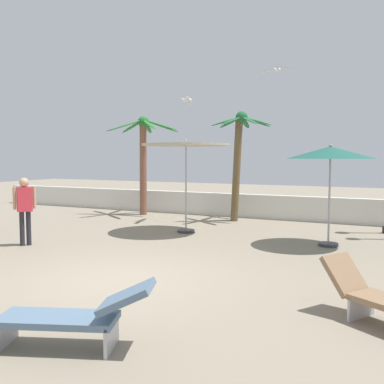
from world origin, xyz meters
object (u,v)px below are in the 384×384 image
at_px(guest_0, 25,204).
at_px(seagull_1, 277,69).
at_px(palm_tree_1, 239,150).
at_px(patio_umbrella_0, 330,154).
at_px(lounge_chair_0, 76,315).
at_px(seagull_0, 187,100).
at_px(patio_umbrella_3, 186,150).
at_px(palm_tree_0, 143,149).

height_order(guest_0, seagull_1, seagull_1).
relative_size(palm_tree_1, seagull_1, 2.99).
height_order(patio_umbrella_0, lounge_chair_0, patio_umbrella_0).
relative_size(patio_umbrella_0, seagull_0, 2.09).
height_order(palm_tree_1, seagull_1, seagull_1).
distance_m(guest_0, seagull_0, 6.68).
bearing_deg(patio_umbrella_3, patio_umbrella_0, -3.12).
distance_m(patio_umbrella_0, patio_umbrella_3, 4.19).
bearing_deg(palm_tree_1, seagull_0, -151.67).
height_order(palm_tree_0, palm_tree_1, palm_tree_1).
relative_size(guest_0, seagull_1, 1.35).
height_order(patio_umbrella_0, guest_0, patio_umbrella_0).
distance_m(guest_0, seagull_1, 10.03).
bearing_deg(lounge_chair_0, guest_0, 141.43).
bearing_deg(seagull_0, patio_umbrella_3, -64.01).
bearing_deg(patio_umbrella_0, seagull_1, 120.34).
bearing_deg(guest_0, palm_tree_0, 94.83).
relative_size(patio_umbrella_3, seagull_0, 2.25).
bearing_deg(patio_umbrella_0, palm_tree_1, 139.05).
xyz_separation_m(patio_umbrella_0, lounge_chair_0, (-1.67, -7.58, -1.94)).
distance_m(patio_umbrella_3, lounge_chair_0, 8.46).
height_order(seagull_0, seagull_1, seagull_1).
relative_size(palm_tree_0, guest_0, 2.20).
xyz_separation_m(palm_tree_0, seagull_1, (4.86, 1.42, 2.88)).
bearing_deg(patio_umbrella_3, palm_tree_0, 138.82).
bearing_deg(patio_umbrella_0, guest_0, -154.49).
height_order(lounge_chair_0, guest_0, guest_0).
bearing_deg(seagull_0, palm_tree_0, 158.96).
bearing_deg(lounge_chair_0, palm_tree_0, 118.66).
height_order(patio_umbrella_3, palm_tree_0, palm_tree_0).
xyz_separation_m(palm_tree_1, guest_0, (-3.41, -6.45, -1.46)).
bearing_deg(seagull_1, patio_umbrella_0, -59.66).
relative_size(palm_tree_0, seagull_0, 3.09).
bearing_deg(lounge_chair_0, patio_umbrella_3, 107.87).
relative_size(palm_tree_0, lounge_chair_0, 1.99).
bearing_deg(seagull_1, palm_tree_0, -163.74).
bearing_deg(lounge_chair_0, patio_umbrella_0, 77.59).
distance_m(lounge_chair_0, seagull_1, 13.21).
relative_size(lounge_chair_0, seagull_0, 1.55).
distance_m(patio_umbrella_3, guest_0, 4.75).
distance_m(palm_tree_0, lounge_chair_0, 12.43).
xyz_separation_m(patio_umbrella_3, seagull_1, (1.50, 4.35, 2.97)).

